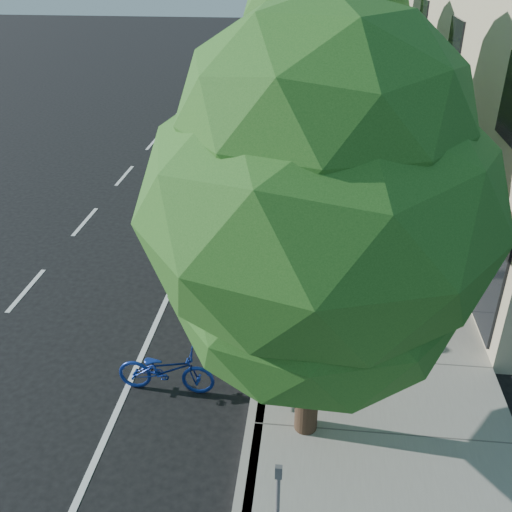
# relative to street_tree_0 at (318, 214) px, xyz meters

# --- Properties ---
(ground) EXTENTS (120.00, 120.00, 0.00)m
(ground) POSITION_rel_street_tree_0_xyz_m (-0.90, 2.00, -4.28)
(ground) COLOR black
(ground) RESTS_ON ground
(sidewalk) EXTENTS (4.60, 56.00, 0.15)m
(sidewalk) POSITION_rel_street_tree_0_xyz_m (1.40, 10.00, -4.21)
(sidewalk) COLOR gray
(sidewalk) RESTS_ON ground
(curb) EXTENTS (0.30, 56.00, 0.15)m
(curb) POSITION_rel_street_tree_0_xyz_m (-0.90, 10.00, -4.21)
(curb) COLOR #9E998E
(curb) RESTS_ON ground
(curb_red_segment) EXTENTS (0.32, 4.00, 0.15)m
(curb_red_segment) POSITION_rel_street_tree_0_xyz_m (-0.90, 3.00, -4.21)
(curb_red_segment) COLOR maroon
(curb_red_segment) RESTS_ON ground
(street_tree_0) EXTENTS (5.17, 5.17, 7.21)m
(street_tree_0) POSITION_rel_street_tree_0_xyz_m (0.00, 0.00, 0.00)
(street_tree_0) COLOR black
(street_tree_0) RESTS_ON ground
(street_tree_1) EXTENTS (4.85, 4.85, 7.75)m
(street_tree_1) POSITION_rel_street_tree_0_xyz_m (-0.00, 6.00, 0.48)
(street_tree_1) COLOR black
(street_tree_1) RESTS_ON ground
(street_tree_2) EXTENTS (4.56, 4.56, 7.46)m
(street_tree_2) POSITION_rel_street_tree_0_xyz_m (0.00, 12.00, 0.33)
(street_tree_2) COLOR black
(street_tree_2) RESTS_ON ground
(street_tree_3) EXTENTS (4.43, 4.43, 7.95)m
(street_tree_3) POSITION_rel_street_tree_0_xyz_m (-0.00, 18.00, 0.72)
(street_tree_3) COLOR black
(street_tree_3) RESTS_ON ground
(street_tree_4) EXTENTS (3.96, 3.96, 6.76)m
(street_tree_4) POSITION_rel_street_tree_0_xyz_m (0.00, 24.00, -0.07)
(street_tree_4) COLOR black
(street_tree_4) RESTS_ON ground
(street_tree_5) EXTENTS (5.04, 5.04, 7.30)m
(street_tree_5) POSITION_rel_street_tree_0_xyz_m (0.00, 30.00, 0.10)
(street_tree_5) COLOR black
(street_tree_5) RESTS_ON ground
(cyclist) EXTENTS (0.58, 0.76, 1.86)m
(cyclist) POSITION_rel_street_tree_0_xyz_m (-1.50, 2.89, -3.35)
(cyclist) COLOR white
(cyclist) RESTS_ON ground
(bicycle) EXTENTS (1.90, 0.69, 0.99)m
(bicycle) POSITION_rel_street_tree_0_xyz_m (-2.70, 0.85, -3.79)
(bicycle) COLOR navy
(bicycle) RESTS_ON ground
(silver_suv) EXTENTS (2.80, 5.45, 1.47)m
(silver_suv) POSITION_rel_street_tree_0_xyz_m (-2.62, 7.50, -3.54)
(silver_suv) COLOR #B2B2B7
(silver_suv) RESTS_ON ground
(dark_sedan) EXTENTS (2.40, 5.35, 1.71)m
(dark_sedan) POSITION_rel_street_tree_0_xyz_m (-1.40, 11.80, -3.43)
(dark_sedan) COLOR black
(dark_sedan) RESTS_ON ground
(white_pickup) EXTENTS (2.97, 6.00, 1.68)m
(white_pickup) POSITION_rel_street_tree_0_xyz_m (-1.88, 17.55, -3.44)
(white_pickup) COLOR white
(white_pickup) RESTS_ON ground
(dark_suv_far) EXTENTS (2.44, 5.47, 1.83)m
(dark_suv_far) POSITION_rel_street_tree_0_xyz_m (-3.10, 23.50, -3.37)
(dark_suv_far) COLOR black
(dark_suv_far) RESTS_ON ground
(pedestrian) EXTENTS (1.21, 1.21, 1.98)m
(pedestrian) POSITION_rel_street_tree_0_xyz_m (2.21, 10.95, -3.14)
(pedestrian) COLOR black
(pedestrian) RESTS_ON sidewalk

